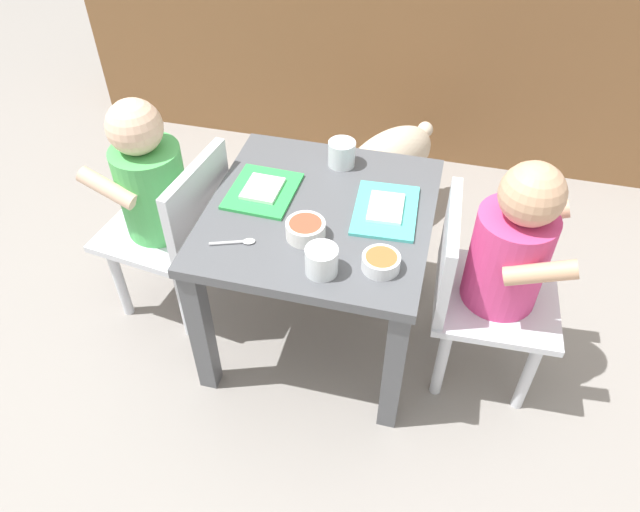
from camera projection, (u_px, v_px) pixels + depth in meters
The scene contains 13 objects.
ground_plane at pixel (320, 327), 1.67m from camera, with size 7.00×7.00×0.00m, color gray.
kitchen_cabinet_back at pixel (394, 17), 2.11m from camera, with size 2.19×0.36×0.89m, color brown.
dining_table at pixel (320, 235), 1.43m from camera, with size 0.51×0.53×0.42m.
seated_child_left at pixel (157, 191), 1.48m from camera, with size 0.32×0.32×0.63m.
seated_child_right at pixel (503, 256), 1.31m from camera, with size 0.29×0.29×0.63m.
dog at pixel (380, 166), 1.85m from camera, with size 0.34×0.45×0.33m.
food_tray_left at pixel (263, 190), 1.42m from camera, with size 0.16×0.18×0.02m.
food_tray_right at pixel (386, 210), 1.37m from camera, with size 0.15×0.20×0.02m.
water_cup_left at pixel (322, 262), 1.22m from camera, with size 0.07×0.07×0.06m.
water_cup_right at pixel (342, 155), 1.49m from camera, with size 0.07×0.07×0.06m.
cereal_bowl_right_side at pixel (381, 262), 1.23m from camera, with size 0.08×0.08×0.03m.
veggie_bowl_near at pixel (306, 229), 1.30m from camera, with size 0.09×0.09×0.04m.
spoon_by_left_tray at pixel (237, 242), 1.29m from camera, with size 0.10×0.05×0.01m.
Camera 1 is at (0.26, -1.04, 1.30)m, focal length 33.82 mm.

